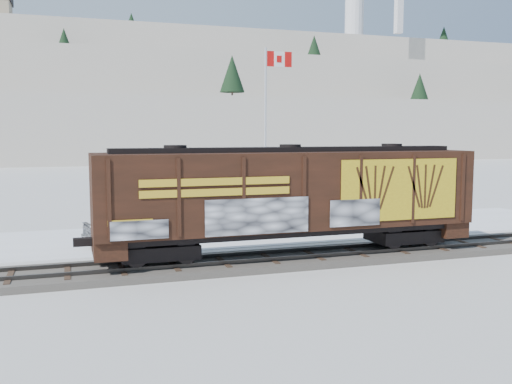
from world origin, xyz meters
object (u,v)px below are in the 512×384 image
object	(u,v)px
flagpole	(267,155)
car_dark	(323,220)
hopper_railcar	(290,194)
car_white	(197,221)
car_silver	(135,227)

from	to	relation	value
flagpole	car_dark	size ratio (longest dim) A/B	2.57
hopper_railcar	car_white	size ratio (longest dim) A/B	3.60
car_silver	car_white	distance (m)	3.82
car_silver	car_dark	distance (m)	10.43
hopper_railcar	car_silver	distance (m)	8.63
hopper_railcar	car_silver	size ratio (longest dim) A/B	3.25
car_white	flagpole	bearing A→B (deg)	-42.74
flagpole	car_white	size ratio (longest dim) A/B	2.46
hopper_railcar	car_dark	xyz separation A→B (m)	(4.60, 6.54, -2.26)
flagpole	car_dark	xyz separation A→B (m)	(0.86, -7.13, -3.39)
flagpole	car_silver	size ratio (longest dim) A/B	2.22
hopper_railcar	car_dark	bearing A→B (deg)	54.84
car_silver	car_dark	size ratio (longest dim) A/B	1.16
hopper_railcar	car_white	bearing A→B (deg)	107.11
car_dark	car_silver	bearing A→B (deg)	88.16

